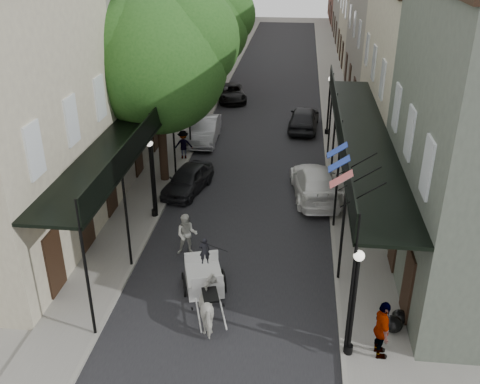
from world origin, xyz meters
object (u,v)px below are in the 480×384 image
(car_left_near, at_px, (188,179))
(tree_far, at_px, (212,24))
(car_right_far, at_px, (304,118))
(lamppost_left, at_px, (152,177))
(horse, at_px, (211,306))
(tree_near, at_px, (166,56))
(pedestrian_walking, at_px, (187,235))
(car_left_far, at_px, (231,93))
(lamppost_right_far, at_px, (329,105))
(lamppost_right_near, at_px, (354,302))
(car_left_mid, at_px, (205,130))
(pedestrian_sidewalk_left, at_px, (183,144))
(car_right_near, at_px, (315,183))
(pedestrian_sidewalk_right, at_px, (382,330))
(carriage, at_px, (203,262))

(car_left_near, bearing_deg, tree_far, 107.41)
(car_left_near, height_order, car_right_far, car_right_far)
(lamppost_left, bearing_deg, horse, -61.79)
(tree_near, bearing_deg, pedestrian_walking, -72.53)
(pedestrian_walking, distance_m, car_left_far, 21.96)
(tree_far, height_order, horse, tree_far)
(lamppost_left, relative_size, car_left_far, 0.84)
(lamppost_right_far, distance_m, car_right_far, 2.20)
(lamppost_right_near, height_order, pedestrian_walking, lamppost_right_near)
(lamppost_right_near, relative_size, lamppost_right_far, 1.00)
(tree_near, xyz_separation_m, horse, (3.85, -11.18, -5.74))
(car_left_mid, bearing_deg, tree_near, -98.49)
(lamppost_left, bearing_deg, car_left_mid, 86.69)
(tree_near, height_order, car_left_mid, tree_near)
(horse, bearing_deg, pedestrian_sidewalk_left, -91.20)
(pedestrian_walking, bearing_deg, horse, -76.24)
(tree_far, xyz_separation_m, pedestrian_walking, (2.25, -20.98, -4.94))
(tree_near, distance_m, horse, 13.14)
(tree_near, height_order, car_right_far, tree_near)
(lamppost_left, xyz_separation_m, car_left_near, (0.97, 2.92, -1.39))
(tree_far, distance_m, car_right_near, 17.65)
(lamppost_right_far, height_order, car_left_far, lamppost_right_far)
(tree_far, xyz_separation_m, horse, (3.90, -25.18, -5.09))
(horse, distance_m, car_left_far, 26.26)
(tree_far, xyz_separation_m, car_left_near, (1.11, -15.26, -5.18))
(pedestrian_sidewalk_right, bearing_deg, horse, 73.83)
(lamppost_left, height_order, carriage, lamppost_left)
(pedestrian_sidewalk_left, height_order, pedestrian_sidewalk_right, pedestrian_sidewalk_right)
(lamppost_right_near, height_order, carriage, lamppost_right_near)
(carriage, height_order, car_left_mid, carriage)
(car_left_near, distance_m, car_right_far, 11.60)
(car_left_mid, distance_m, car_right_near, 9.73)
(car_right_near, bearing_deg, lamppost_right_far, -102.75)
(lamppost_right_near, distance_m, car_left_far, 28.08)
(pedestrian_sidewalk_left, bearing_deg, pedestrian_sidewalk_right, 106.30)
(car_left_far, bearing_deg, tree_near, -108.59)
(car_right_far, bearing_deg, car_left_near, 64.72)
(car_left_far, bearing_deg, tree_far, -156.25)
(lamppost_right_near, distance_m, horse, 4.74)
(lamppost_right_near, relative_size, car_right_far, 0.81)
(horse, bearing_deg, lamppost_right_far, -119.81)
(tree_near, bearing_deg, lamppost_right_far, 43.31)
(horse, height_order, pedestrian_walking, pedestrian_walking)
(pedestrian_sidewalk_right, relative_size, car_right_near, 0.38)
(pedestrian_sidewalk_right, height_order, car_left_near, pedestrian_sidewalk_right)
(lamppost_right_far, height_order, pedestrian_sidewalk_right, lamppost_right_far)
(car_right_far, bearing_deg, carriage, 82.86)
(car_left_far, bearing_deg, horse, -98.25)
(pedestrian_sidewalk_right, bearing_deg, tree_near, 31.52)
(car_left_far, bearing_deg, carriage, -99.28)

